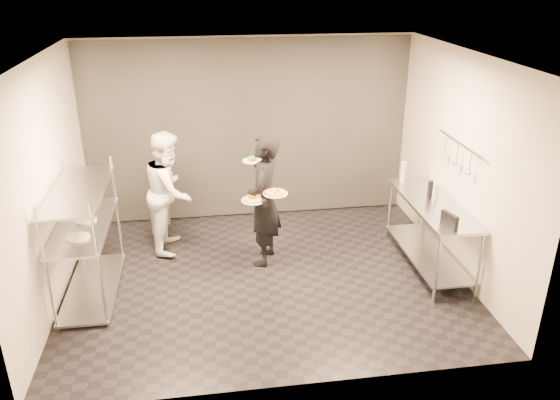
{
  "coord_description": "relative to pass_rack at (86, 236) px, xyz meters",
  "views": [
    {
      "loc": [
        -0.71,
        -6.05,
        3.73
      ],
      "look_at": [
        0.18,
        -0.04,
        1.1
      ],
      "focal_mm": 35.0,
      "sensor_mm": 36.0,
      "label": 1
    }
  ],
  "objects": [
    {
      "name": "pass_rack",
      "position": [
        0.0,
        0.0,
        0.0
      ],
      "size": [
        0.6,
        1.6,
        1.5
      ],
      "color": "#B9BBC0",
      "rests_on": "ground"
    },
    {
      "name": "room_shell",
      "position": [
        2.15,
        1.18,
        0.63
      ],
      "size": [
        5.0,
        4.0,
        2.8
      ],
      "color": "black",
      "rests_on": "ground"
    },
    {
      "name": "bottle_dark",
      "position": [
        4.33,
        0.15,
        0.27
      ],
      "size": [
        0.07,
        0.07,
        0.24
      ],
      "primitive_type": "cylinder",
      "color": "black",
      "rests_on": "prep_counter"
    },
    {
      "name": "bottle_green",
      "position": [
        4.21,
        0.8,
        0.29
      ],
      "size": [
        0.08,
        0.08,
        0.28
      ],
      "primitive_type": "cylinder",
      "color": "gray",
      "rests_on": "prep_counter"
    },
    {
      "name": "pizza_plate_near",
      "position": [
        2.04,
        0.23,
        0.24
      ],
      "size": [
        0.32,
        0.32,
        0.05
      ],
      "color": "white",
      "rests_on": "waiter"
    },
    {
      "name": "utensil_rail",
      "position": [
        4.58,
        0.0,
        0.78
      ],
      "size": [
        0.07,
        1.2,
        0.31
      ],
      "color": "#B9BBC0",
      "rests_on": "room_shell"
    },
    {
      "name": "prep_counter",
      "position": [
        4.33,
        0.0,
        -0.14
      ],
      "size": [
        0.6,
        1.8,
        0.92
      ],
      "color": "#B9BBC0",
      "rests_on": "ground"
    },
    {
      "name": "chef",
      "position": [
        0.95,
        1.04,
        0.08
      ],
      "size": [
        0.75,
        0.91,
        1.7
      ],
      "primitive_type": "imported",
      "rotation": [
        0.0,
        0.0,
        1.44
      ],
      "color": "silver",
      "rests_on": "ground"
    },
    {
      "name": "pizza_plate_far",
      "position": [
        2.31,
        0.21,
        0.33
      ],
      "size": [
        0.31,
        0.31,
        0.05
      ],
      "color": "white",
      "rests_on": "waiter"
    },
    {
      "name": "bottle_clear",
      "position": [
        4.37,
        0.07,
        0.26
      ],
      "size": [
        0.07,
        0.07,
        0.23
      ],
      "primitive_type": "cylinder",
      "color": "gray",
      "rests_on": "prep_counter"
    },
    {
      "name": "salad_plate",
      "position": [
        2.07,
        0.73,
        0.6
      ],
      "size": [
        0.26,
        0.26,
        0.07
      ],
      "color": "white",
      "rests_on": "waiter"
    },
    {
      "name": "waiter",
      "position": [
        2.19,
        0.44,
        0.12
      ],
      "size": [
        0.62,
        0.76,
        1.78
      ],
      "primitive_type": "imported",
      "rotation": [
        0.0,
        0.0,
        -1.92
      ],
      "color": "black",
      "rests_on": "ground"
    },
    {
      "name": "pos_monitor",
      "position": [
        4.21,
        -0.72,
        0.24
      ],
      "size": [
        0.12,
        0.26,
        0.18
      ],
      "primitive_type": "cube",
      "rotation": [
        0.0,
        0.0,
        0.27
      ],
      "color": "black",
      "rests_on": "prep_counter"
    }
  ]
}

